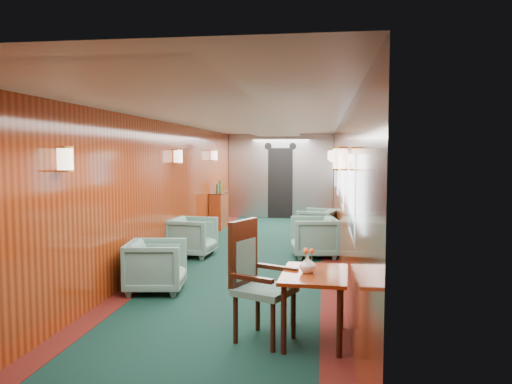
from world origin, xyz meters
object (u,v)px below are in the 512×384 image
(armchair_left_near, at_px, (156,266))
(armchair_left_far, at_px, (193,237))
(side_chair, at_px, (255,275))
(armchair_right_far, at_px, (317,225))
(armchair_right_near, at_px, (314,237))
(dining_table, at_px, (315,284))
(credenza, at_px, (219,210))

(armchair_left_near, xyz_separation_m, armchair_left_far, (-0.11, 2.31, 0.00))
(side_chair, bearing_deg, armchair_left_near, 159.36)
(armchair_left_near, distance_m, armchair_right_far, 4.72)
(armchair_right_far, bearing_deg, armchair_right_near, 14.77)
(armchair_right_near, xyz_separation_m, armchair_right_far, (0.04, 1.70, -0.02))
(dining_table, bearing_deg, armchair_left_far, 123.69)
(side_chair, xyz_separation_m, armchair_right_near, (0.51, 4.04, -0.29))
(side_chair, bearing_deg, dining_table, 26.83)
(dining_table, relative_size, armchair_right_far, 1.26)
(dining_table, height_order, armchair_right_far, dining_table)
(armchair_right_far, bearing_deg, credenza, -104.52)
(dining_table, distance_m, armchair_right_far, 5.72)
(armchair_left_far, xyz_separation_m, armchair_right_far, (2.21, 1.92, -0.01))
(dining_table, relative_size, armchair_left_far, 1.22)
(armchair_left_far, distance_m, armchair_right_far, 2.93)
(dining_table, xyz_separation_m, armchair_right_far, (-0.04, 5.71, -0.23))
(dining_table, relative_size, credenza, 0.80)
(credenza, xyz_separation_m, armchair_right_near, (2.40, -3.15, -0.10))
(credenza, height_order, armchair_right_near, credenza)
(dining_table, distance_m, credenza, 7.58)
(dining_table, height_order, armchair_right_near, armchair_right_near)
(armchair_right_far, bearing_deg, armchair_left_far, -32.83)
(side_chair, relative_size, armchair_left_near, 1.57)
(armchair_right_near, bearing_deg, side_chair, -16.23)
(credenza, xyz_separation_m, armchair_left_far, (0.23, -3.37, -0.11))
(dining_table, relative_size, side_chair, 0.79)
(dining_table, distance_m, armchair_right_near, 4.02)
(side_chair, height_order, armchair_right_far, side_chair)
(armchair_left_far, bearing_deg, credenza, 9.45)
(armchair_right_near, relative_size, armchair_right_far, 1.06)
(armchair_left_far, bearing_deg, armchair_right_near, -78.57)
(armchair_left_near, xyz_separation_m, armchair_right_near, (2.06, 2.53, 0.01))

